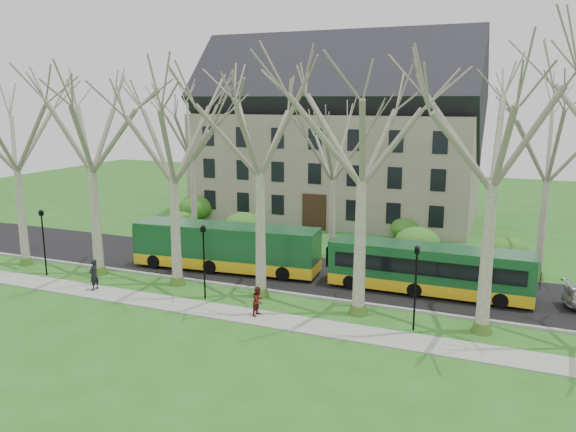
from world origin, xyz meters
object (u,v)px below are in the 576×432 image
object	(u,v)px
bus_lead	(226,247)
pedestrian_a	(94,275)
pedestrian_b	(258,301)
bus_follow	(428,269)

from	to	relation	value
bus_lead	pedestrian_a	bearing A→B (deg)	-134.03
pedestrian_b	pedestrian_a	bearing A→B (deg)	98.81
bus_follow	pedestrian_a	xyz separation A→B (m)	(-18.76, -7.05, -0.52)
bus_lead	bus_follow	bearing A→B (deg)	-3.29
bus_follow	pedestrian_b	distance (m)	10.55
pedestrian_b	bus_follow	bearing A→B (deg)	-39.50
bus_follow	pedestrian_b	world-z (taller)	bus_follow
bus_lead	pedestrian_b	size ratio (longest dim) A/B	8.01
bus_lead	pedestrian_a	distance (m)	8.61
bus_lead	pedestrian_a	xyz separation A→B (m)	(-5.42, -6.67, -0.63)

